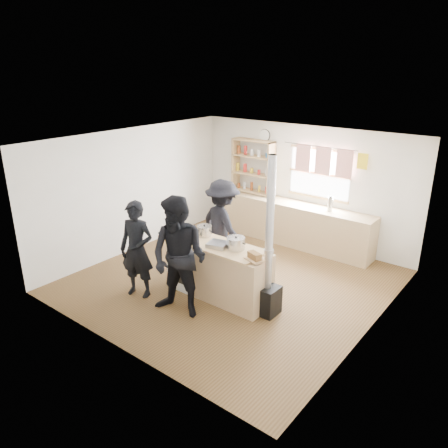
% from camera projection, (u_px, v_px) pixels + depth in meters
% --- Properties ---
extents(ground, '(5.00, 5.00, 0.01)m').
position_uv_depth(ground, '(232.00, 281.00, 7.82)').
color(ground, brown).
rests_on(ground, ground).
extents(back_counter, '(3.40, 0.55, 0.90)m').
position_uv_depth(back_counter, '(295.00, 224.00, 9.30)').
color(back_counter, tan).
rests_on(back_counter, ground).
extents(shelving_unit, '(1.00, 0.28, 1.20)m').
position_uv_depth(shelving_unit, '(253.00, 166.00, 9.72)').
color(shelving_unit, tan).
rests_on(shelving_unit, back_counter).
extents(thermos, '(0.10, 0.10, 0.29)m').
position_uv_depth(thermos, '(330.00, 204.00, 8.65)').
color(thermos, silver).
rests_on(thermos, back_counter).
extents(cooking_island, '(1.97, 0.64, 0.93)m').
position_uv_depth(cooking_island, '(218.00, 271.00, 7.17)').
color(cooking_island, white).
rests_on(cooking_island, ground).
extents(skillet_greens, '(0.34, 0.34, 0.05)m').
position_uv_depth(skillet_greens, '(174.00, 236.00, 7.29)').
color(skillet_greens, black).
rests_on(skillet_greens, cooking_island).
extents(roast_tray, '(0.37, 0.35, 0.07)m').
position_uv_depth(roast_tray, '(218.00, 244.00, 6.93)').
color(roast_tray, silver).
rests_on(roast_tray, cooking_island).
extents(stockpot_stove, '(0.25, 0.25, 0.20)m').
position_uv_depth(stockpot_stove, '(204.00, 231.00, 7.35)').
color(stockpot_stove, '#B4B4B7').
rests_on(stockpot_stove, cooking_island).
extents(stockpot_counter, '(0.29, 0.29, 0.22)m').
position_uv_depth(stockpot_counter, '(236.00, 243.00, 6.82)').
color(stockpot_counter, silver).
rests_on(stockpot_counter, cooking_island).
extents(bread_board, '(0.33, 0.28, 0.12)m').
position_uv_depth(bread_board, '(254.00, 257.00, 6.45)').
color(bread_board, tan).
rests_on(bread_board, cooking_island).
extents(flue_heater, '(0.35, 0.35, 2.50)m').
position_uv_depth(flue_heater, '(268.00, 275.00, 6.61)').
color(flue_heater, black).
rests_on(flue_heater, ground).
extents(person_near_left, '(0.69, 0.56, 1.63)m').
position_uv_depth(person_near_left, '(137.00, 250.00, 7.11)').
color(person_near_left, black).
rests_on(person_near_left, ground).
extents(person_near_right, '(1.04, 0.88, 1.89)m').
position_uv_depth(person_near_right, '(179.00, 258.00, 6.50)').
color(person_near_right, black).
rests_on(person_near_right, ground).
extents(person_far, '(1.25, 0.93, 1.72)m').
position_uv_depth(person_far, '(223.00, 225.00, 8.03)').
color(person_far, black).
rests_on(person_far, ground).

